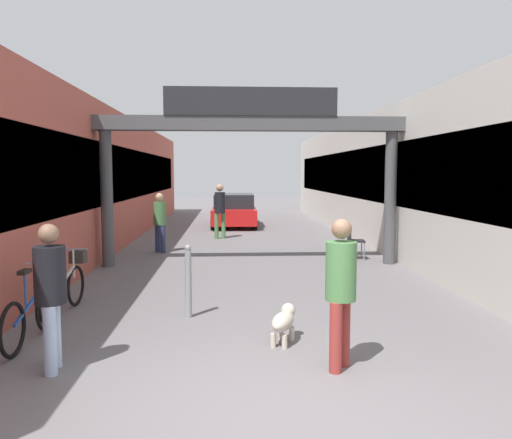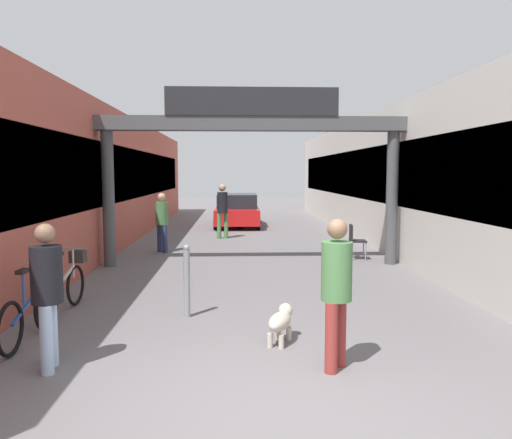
# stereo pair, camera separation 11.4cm
# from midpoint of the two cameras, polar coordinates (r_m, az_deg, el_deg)

# --- Properties ---
(ground_plane) EXTENTS (80.00, 80.00, 0.00)m
(ground_plane) POSITION_cam_midpoint_polar(r_m,az_deg,el_deg) (4.93, 3.42, -21.03)
(ground_plane) COLOR slate
(storefront_left) EXTENTS (3.00, 26.00, 3.92)m
(storefront_left) POSITION_cam_midpoint_polar(r_m,az_deg,el_deg) (16.07, -19.25, 4.24)
(storefront_left) COLOR #B25142
(storefront_left) RESTS_ON ground_plane
(storefront_right) EXTENTS (3.00, 26.00, 3.92)m
(storefront_right) POSITION_cam_midpoint_polar(r_m,az_deg,el_deg) (16.36, 17.45, 4.31)
(storefront_right) COLOR beige
(storefront_right) RESTS_ON ground_plane
(arcade_sign_gateway) EXTENTS (7.40, 0.47, 4.13)m
(arcade_sign_gateway) POSITION_cam_midpoint_polar(r_m,az_deg,el_deg) (11.74, -0.19, 8.92)
(arcade_sign_gateway) COLOR #4C4C4F
(arcade_sign_gateway) RESTS_ON ground_plane
(pedestrian_with_dog) EXTENTS (0.47, 0.47, 1.69)m
(pedestrian_with_dog) POSITION_cam_midpoint_polar(r_m,az_deg,el_deg) (5.61, 9.76, -7.30)
(pedestrian_with_dog) COLOR #99332D
(pedestrian_with_dog) RESTS_ON ground_plane
(pedestrian_companion) EXTENTS (0.39, 0.40, 1.64)m
(pedestrian_companion) POSITION_cam_midpoint_polar(r_m,az_deg,el_deg) (5.95, -22.27, -7.20)
(pedestrian_companion) COLOR #A5BFE0
(pedestrian_companion) RESTS_ON ground_plane
(pedestrian_carrying_crate) EXTENTS (0.48, 0.48, 1.64)m
(pedestrian_carrying_crate) POSITION_cam_midpoint_polar(r_m,az_deg,el_deg) (13.95, -10.47, 0.10)
(pedestrian_carrying_crate) COLOR navy
(pedestrian_carrying_crate) RESTS_ON ground_plane
(pedestrian_elderly_walking) EXTENTS (0.42, 0.42, 1.82)m
(pedestrian_elderly_walking) POSITION_cam_midpoint_polar(r_m,az_deg,el_deg) (16.64, -3.66, 1.42)
(pedestrian_elderly_walking) COLOR #4C7F47
(pedestrian_elderly_walking) RESTS_ON ground_plane
(dog_on_leash) EXTENTS (0.45, 0.67, 0.47)m
(dog_on_leash) POSITION_cam_midpoint_polar(r_m,az_deg,el_deg) (6.57, 3.37, -11.48)
(dog_on_leash) COLOR beige
(dog_on_leash) RESTS_ON ground_plane
(bicycle_blue_nearest) EXTENTS (0.46, 1.69, 0.98)m
(bicycle_blue_nearest) POSITION_cam_midpoint_polar(r_m,az_deg,el_deg) (7.24, -23.79, -9.11)
(bicycle_blue_nearest) COLOR black
(bicycle_blue_nearest) RESTS_ON ground_plane
(bicycle_silver_second) EXTENTS (0.46, 1.69, 0.98)m
(bicycle_silver_second) POSITION_cam_midpoint_polar(r_m,az_deg,el_deg) (8.44, -20.61, -6.97)
(bicycle_silver_second) COLOR black
(bicycle_silver_second) RESTS_ON ground_plane
(bollard_post_metal) EXTENTS (0.10, 0.10, 1.11)m
(bollard_post_metal) POSITION_cam_midpoint_polar(r_m,az_deg,el_deg) (7.67, -7.49, -6.91)
(bollard_post_metal) COLOR gray
(bollard_post_metal) RESTS_ON ground_plane
(cafe_chair_black_nearer) EXTENTS (0.43, 0.43, 0.89)m
(cafe_chair_black_nearer) POSITION_cam_midpoint_polar(r_m,az_deg,el_deg) (12.87, 11.48, -2.11)
(cafe_chair_black_nearer) COLOR gray
(cafe_chair_black_nearer) RESTS_ON ground_plane
(parked_car_red) EXTENTS (1.82, 4.02, 1.33)m
(parked_car_red) POSITION_cam_midpoint_polar(r_m,az_deg,el_deg) (20.57, -2.02, 1.04)
(parked_car_red) COLOR red
(parked_car_red) RESTS_ON ground_plane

